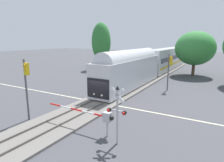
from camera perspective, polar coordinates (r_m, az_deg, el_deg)
name	(u,v)px	position (r m, az deg, el deg)	size (l,w,h in m)	color
ground_plane	(100,103)	(21.48, -3.46, -6.35)	(220.00, 220.00, 0.00)	#47474C
road_centre_stripe	(100,103)	(21.48, -3.46, -6.34)	(44.00, 0.20, 0.01)	beige
railway_track	(100,102)	(21.45, -3.46, -6.11)	(4.40, 80.00, 0.32)	slate
commuter_train	(154,62)	(37.22, 12.16, 5.55)	(3.04, 40.28, 5.16)	silver
crossing_gate_near	(99,116)	(14.17, -3.93, -10.21)	(6.12, 0.40, 1.80)	#B7B7BC
crossing_signal_mast	(117,109)	(12.47, 1.51, -8.37)	(1.36, 0.44, 3.93)	#B2B2B7
crossing_gate_far	(101,78)	(28.17, -3.26, 1.02)	(6.22, 0.40, 1.80)	#B7B7BC
traffic_signal_median	(26,80)	(17.46, -23.94, 0.26)	(0.53, 0.38, 5.23)	#4C4C51
traffic_signal_far_side	(170,66)	(27.02, 16.60, 4.14)	(0.53, 0.38, 4.92)	#4C4C51
pine_left_background	(101,42)	(45.67, -3.20, 11.39)	(4.40, 4.40, 10.74)	#4C3828
elm_centre_background	(195,48)	(40.39, 23.26, 8.85)	(7.35, 7.35, 8.45)	brown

